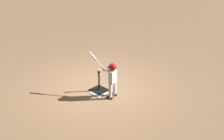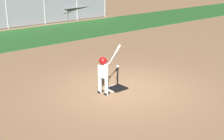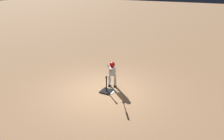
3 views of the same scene
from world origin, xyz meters
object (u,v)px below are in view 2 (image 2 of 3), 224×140
at_px(baseball, 118,66).
at_px(bleachers_far_right, 78,12).
at_px(batting_tee, 118,86).
at_px(batter_child, 104,70).

distance_m(baseball, bleachers_far_right, 14.47).
xyz_separation_m(batting_tee, baseball, (-0.00, -0.00, 0.65)).
bearing_deg(baseball, batter_child, -179.04).
bearing_deg(batter_child, baseball, 0.96).
xyz_separation_m(batter_child, baseball, (0.54, 0.01, 0.01)).
xyz_separation_m(batting_tee, batter_child, (-0.54, -0.01, 0.65)).
height_order(batter_child, baseball, batter_child).
distance_m(batting_tee, batter_child, 0.85).
bearing_deg(batter_child, bleachers_far_right, 59.05).
bearing_deg(batting_tee, baseball, -135.00).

